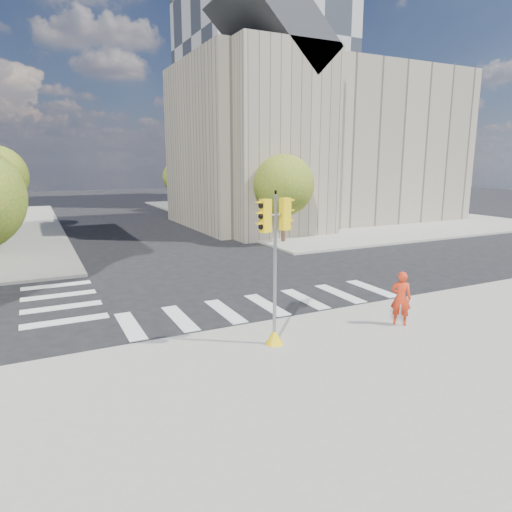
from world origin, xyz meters
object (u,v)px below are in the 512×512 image
(lamp_near, at_px, (264,176))
(lamp_far, at_px, (202,172))
(photographer, at_px, (401,298))
(traffic_signal, at_px, (275,281))

(lamp_near, relative_size, lamp_far, 1.00)
(photographer, bearing_deg, lamp_far, -53.46)
(lamp_near, distance_m, photographer, 21.30)
(lamp_near, bearing_deg, lamp_far, 90.00)
(lamp_far, xyz_separation_m, photographer, (-5.20, -34.36, -3.49))
(lamp_far, distance_m, photographer, 34.93)
(photographer, bearing_deg, lamp_near, -59.18)
(traffic_signal, bearing_deg, photographer, -17.50)
(traffic_signal, relative_size, photographer, 2.50)
(lamp_far, bearing_deg, traffic_signal, -106.25)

